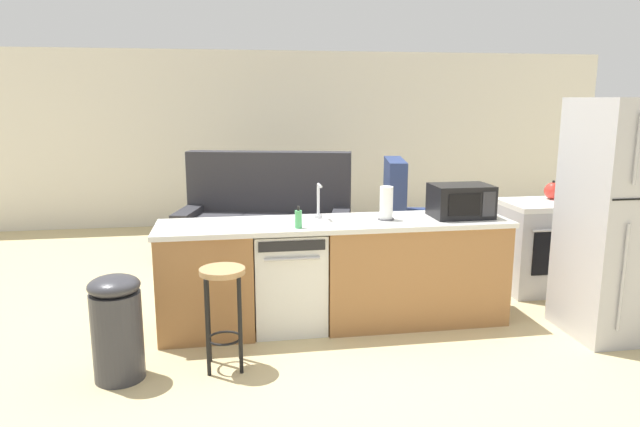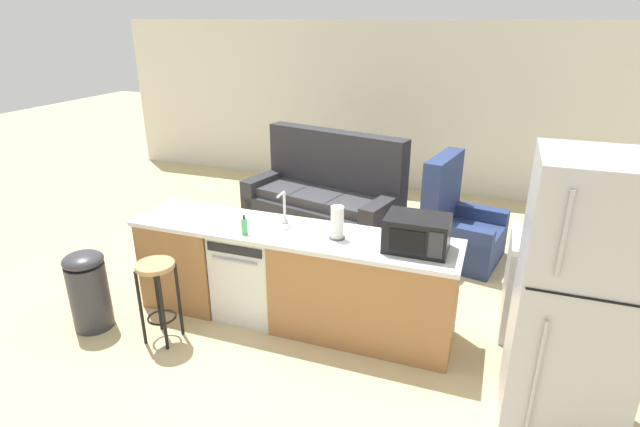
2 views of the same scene
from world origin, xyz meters
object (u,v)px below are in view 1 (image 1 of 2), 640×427
Objects in this scene: dishwasher at (288,279)px; couch at (267,226)px; stove_range at (540,246)px; trash_bin at (117,327)px; refrigerator at (619,219)px; microwave at (461,201)px; paper_towel_roll at (386,204)px; soap_bottle at (298,219)px; kettle at (553,191)px; bar_stool at (223,296)px; armchair at (410,230)px.

dishwasher is 2.16m from couch.
stove_range is at bearing -31.53° from couch.
couch is at bearing 66.94° from trash_bin.
refrigerator reaches higher than stove_range.
microwave is 0.66m from paper_towel_roll.
dishwasher is 0.59m from soap_bottle.
couch reaches higher than microwave.
dishwasher is 2.91m from kettle.
couch reaches higher than bar_stool.
bar_stool is 0.74m from trash_bin.
stove_range is 4.06m from trash_bin.
microwave is 0.23× the size of couch.
refrigerator is 1.85m from paper_towel_roll.
stove_range is 3.36m from bar_stool.
refrigerator is at bearing -26.36° from microwave.
dishwasher is at bearing 107.12° from soap_bottle.
refrigerator reaches higher than bar_stool.
stove_range is at bearing 18.28° from trash_bin.
refrigerator is at bearing 2.25° from bar_stool.
bar_stool is (-2.03, -0.67, -0.50)m from microwave.
soap_bottle is 1.53m from trash_bin.
stove_range reaches higher than trash_bin.
bar_stool is at bearing -157.75° from kettle.
kettle reaches higher than trash_bin.
refrigerator is 6.77× the size of paper_towel_roll.
stove_range reaches higher than dishwasher.
armchair reaches higher than stove_range.
couch is (-0.86, 2.17, -0.64)m from paper_towel_roll.
soap_bottle is at bearing 21.53° from trash_bin.
paper_towel_roll is at bearing -114.41° from armchair.
stove_range is 1.60m from armchair.
stove_range is at bearing 11.91° from dishwasher.
paper_towel_roll is 2.15m from armchair.
armchair is at bearing 41.28° from trash_bin.
couch is (-0.09, 2.36, -0.58)m from soap_bottle.
kettle is 3.22m from couch.
soap_bottle is 0.88m from bar_stool.
refrigerator reaches higher than trash_bin.
dishwasher is 0.87m from bar_stool.
dishwasher is at bearing -166.22° from kettle.
trash_bin is at bearing -161.72° from stove_range.
kettle reaches higher than bar_stool.
paper_towel_roll is (0.83, -0.01, 0.62)m from dishwasher.
paper_towel_roll is at bearing -162.49° from stove_range.
paper_towel_roll is 1.38× the size of kettle.
paper_towel_roll reaches higher than stove_range.
dishwasher is 2.49m from armchair.
microwave is at bearing -153.58° from stove_range.
couch is at bearing 148.47° from stove_range.
soap_bottle is at bearing -165.71° from paper_towel_roll.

